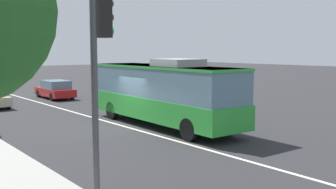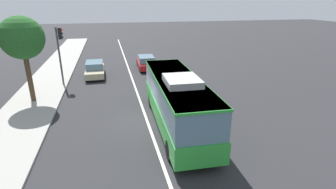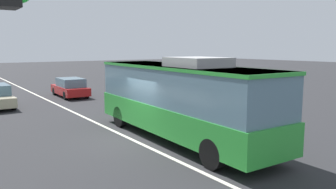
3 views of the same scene
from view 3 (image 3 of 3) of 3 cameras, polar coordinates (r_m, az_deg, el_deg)
The scene contains 4 objects.
ground_plane at distance 14.12m, azimuth -6.26°, elevation -7.70°, with size 160.00×160.00×0.00m, color #28282B.
lane_centre_line at distance 14.12m, azimuth -6.26°, elevation -7.67°, with size 76.00×0.16×0.01m, color silver.
transit_bus at distance 13.69m, azimuth 2.00°, elevation -0.41°, with size 10.07×2.80×3.46m.
sedan_red at distance 27.05m, azimuth -16.42°, elevation 1.16°, with size 4.54×1.91×1.46m.
Camera 3 is at (-11.96, 6.46, 3.83)m, focal length 35.54 mm.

